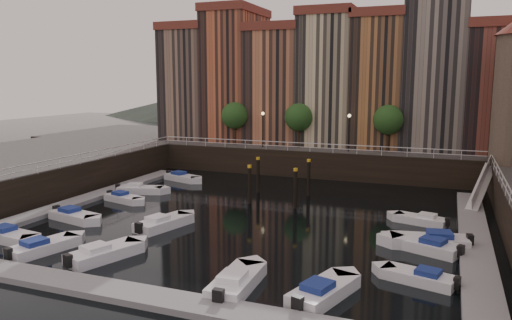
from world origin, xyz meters
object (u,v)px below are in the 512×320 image
at_px(mooring_pilings, 278,182).
at_px(boat_left_2, 123,198).
at_px(gangway, 482,183).
at_px(boat_left_0, 9,236).
at_px(boat_left_1, 74,216).

relative_size(mooring_pilings, boat_left_2, 1.31).
xyz_separation_m(mooring_pilings, boat_left_2, (-12.70, -5.75, -1.33)).
distance_m(gangway, mooring_pilings, 17.83).
bearing_deg(boat_left_0, boat_left_2, 95.13).
bearing_deg(boat_left_2, gangway, 33.45).
relative_size(gangway, boat_left_0, 1.77).
bearing_deg(gangway, boat_left_2, -160.87).
bearing_deg(gangway, boat_left_0, -143.56).
distance_m(boat_left_0, boat_left_2, 12.11).
distance_m(boat_left_1, boat_left_2, 6.49).
relative_size(mooring_pilings, boat_left_1, 1.16).
distance_m(mooring_pilings, boat_left_0, 22.25).
relative_size(mooring_pilings, boat_left_0, 1.17).
distance_m(gangway, boat_left_0, 37.87).
xyz_separation_m(mooring_pilings, boat_left_1, (-12.62, -12.24, -1.29)).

